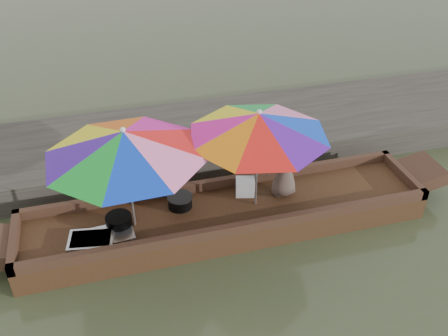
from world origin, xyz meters
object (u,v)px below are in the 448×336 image
object	(u,v)px
boat_hull	(226,218)
tray_crayfish	(91,241)
umbrella_bow	(129,179)
umbrella_stern	(257,160)
supply_bag	(245,187)
tray_scallop	(112,235)
charcoal_grill	(180,202)
vendor	(284,164)
cooking_pot	(119,222)

from	to	relation	value
boat_hull	tray_crayfish	bearing A→B (deg)	-173.16
boat_hull	umbrella_bow	xyz separation A→B (m)	(-1.32, 0.00, 0.95)
tray_crayfish	umbrella_bow	distance (m)	0.98
tray_crayfish	umbrella_stern	xyz separation A→B (m)	(2.38, 0.23, 0.73)
supply_bag	tray_scallop	bearing A→B (deg)	-167.73
boat_hull	tray_crayfish	distance (m)	1.95
boat_hull	charcoal_grill	distance (m)	0.72
boat_hull	supply_bag	bearing A→B (deg)	35.63
tray_crayfish	tray_scallop	bearing A→B (deg)	12.42
tray_scallop	vendor	size ratio (longest dim) A/B	0.56
charcoal_grill	vendor	size ratio (longest dim) A/B	0.33
supply_bag	umbrella_stern	size ratio (longest dim) A/B	0.14
boat_hull	umbrella_bow	size ratio (longest dim) A/B	2.79
tray_scallop	vendor	bearing A→B (deg)	6.74
cooking_pot	umbrella_bow	xyz separation A→B (m)	(0.21, -0.00, 0.68)
cooking_pot	tray_crayfish	world-z (taller)	cooking_pot
vendor	cooking_pot	bearing A→B (deg)	0.50
boat_hull	tray_scallop	world-z (taller)	tray_scallop
tray_scallop	charcoal_grill	size ratio (longest dim) A/B	1.68
charcoal_grill	umbrella_stern	distance (m)	1.30
tray_scallop	vendor	world-z (taller)	vendor
tray_scallop	supply_bag	world-z (taller)	supply_bag
charcoal_grill	vendor	xyz separation A→B (m)	(1.56, -0.10, 0.44)
tray_scallop	umbrella_bow	distance (m)	0.83
boat_hull	vendor	bearing A→B (deg)	8.23
cooking_pot	boat_hull	bearing A→B (deg)	-0.07
charcoal_grill	supply_bag	world-z (taller)	supply_bag
supply_bag	umbrella_bow	xyz separation A→B (m)	(-1.70, -0.27, 0.65)
tray_crayfish	boat_hull	bearing A→B (deg)	6.84
charcoal_grill	cooking_pot	bearing A→B (deg)	-165.80
cooking_pot	vendor	distance (m)	2.50
umbrella_stern	charcoal_grill	bearing A→B (deg)	167.97
charcoal_grill	supply_bag	xyz separation A→B (m)	(1.01, 0.04, 0.05)
cooking_pot	tray_scallop	bearing A→B (deg)	-125.67
vendor	umbrella_stern	world-z (taller)	umbrella_stern
cooking_pot	charcoal_grill	world-z (taller)	cooking_pot
cooking_pot	charcoal_grill	xyz separation A→B (m)	(0.90, 0.23, -0.01)
boat_hull	supply_bag	distance (m)	0.56
tray_crayfish	cooking_pot	bearing A→B (deg)	30.50
vendor	umbrella_bow	size ratio (longest dim) A/B	0.50
cooking_pot	charcoal_grill	size ratio (longest dim) A/B	1.03
tray_crayfish	umbrella_bow	world-z (taller)	umbrella_bow
cooking_pot	tray_crayfish	size ratio (longest dim) A/B	0.61
charcoal_grill	umbrella_bow	bearing A→B (deg)	-161.59
charcoal_grill	umbrella_bow	xyz separation A→B (m)	(-0.69, -0.23, 0.69)
cooking_pot	tray_crayfish	distance (m)	0.46
cooking_pot	tray_crayfish	bearing A→B (deg)	-149.50
umbrella_bow	umbrella_stern	xyz separation A→B (m)	(1.77, 0.00, 0.00)
boat_hull	umbrella_stern	distance (m)	1.05
cooking_pot	supply_bag	size ratio (longest dim) A/B	1.29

